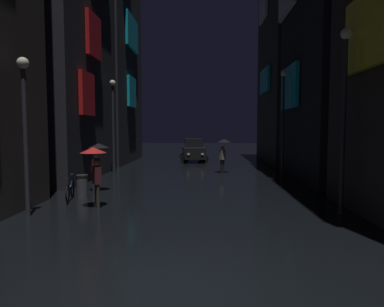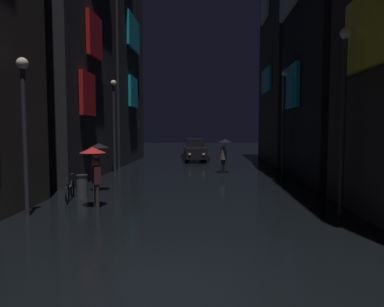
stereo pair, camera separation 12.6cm
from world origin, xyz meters
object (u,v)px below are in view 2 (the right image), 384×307
Objects in this scene: streetlamp_right_far at (284,111)px; pedestrian_midstreet_centre_red at (94,160)px; pedestrian_foreground_left_black at (224,146)px; bicycle_parked_at_storefront at (70,190)px; streetlamp_left_far at (114,116)px; streetlamp_left_near at (24,117)px; trash_bin at (82,186)px; pedestrian_near_crossing_black at (98,153)px; car_distant at (195,150)px; streetlamp_right_near at (344,100)px.

pedestrian_midstreet_centre_red is at bearing -136.04° from streetlamp_right_far.
pedestrian_foreground_left_black reaches higher than bicycle_parked_at_storefront.
streetlamp_left_near is at bearing -90.00° from streetlamp_left_far.
trash_bin is at bearing -127.19° from pedestrian_foreground_left_black.
pedestrian_near_crossing_black is 1.19× the size of bicycle_parked_at_storefront.
pedestrian_midstreet_centre_red is (0.88, -3.14, 0.00)m from pedestrian_near_crossing_black.
pedestrian_near_crossing_black is 2.42m from bicycle_parked_at_storefront.
bicycle_parked_at_storefront is at bearing -103.02° from pedestrian_near_crossing_black.
car_distant is 9.71m from streetlamp_left_far.
bicycle_parked_at_storefront is 0.56m from trash_bin.
car_distant is 19.04m from streetlamp_left_near.
pedestrian_foreground_left_black is 2.28× the size of trash_bin.
bicycle_parked_at_storefront is at bearing 80.61° from streetlamp_left_near.
bicycle_parked_at_storefront is at bearing -104.75° from car_distant.
streetlamp_left_far is at bearing 136.47° from streetlamp_right_near.
car_distant is at bearing 120.63° from streetlamp_right_far.
streetlamp_right_near is at bearing -43.53° from streetlamp_left_far.
pedestrian_foreground_left_black is 0.35× the size of streetlamp_right_far.
pedestrian_near_crossing_black reaches higher than trash_bin.
pedestrian_midstreet_centre_red is at bearing 176.19° from streetlamp_right_near.
streetlamp_left_near is at bearing -103.77° from trash_bin.
trash_bin is (-3.90, -15.49, -0.46)m from car_distant.
streetlamp_right_near is 1.20× the size of streetlamp_left_near.
car_distant is (2.86, 17.09, -0.74)m from pedestrian_midstreet_centre_red.
bicycle_parked_at_storefront is 0.42× the size of car_distant.
pedestrian_foreground_left_black is 7.01m from streetlamp_left_far.
streetlamp_right_near is 10.07m from trash_bin.
pedestrian_midstreet_centre_red is 2.18m from bicycle_parked_at_storefront.
streetlamp_left_near reaches higher than pedestrian_near_crossing_black.
pedestrian_foreground_left_black is 1.00× the size of pedestrian_midstreet_centre_red.
bicycle_parked_at_storefront is (-0.46, -1.99, -1.28)m from pedestrian_near_crossing_black.
streetlamp_right_near is (3.27, -10.10, 1.99)m from pedestrian_foreground_left_black.
pedestrian_near_crossing_black is at bearing -132.48° from pedestrian_foreground_left_black.
trash_bin is at bearing -95.86° from pedestrian_near_crossing_black.
trash_bin is (-6.03, -7.95, -1.20)m from pedestrian_foreground_left_black.
car_distant is 0.75× the size of streetlamp_left_far.
streetlamp_left_far reaches higher than streetlamp_left_near.
trash_bin is at bearing -84.56° from streetlamp_left_far.
pedestrian_foreground_left_black is 10.80m from streetlamp_right_near.
bicycle_parked_at_storefront is at bearing -144.61° from streetlamp_right_far.
trash_bin is (0.70, -7.35, -3.07)m from streetlamp_left_far.
car_distant is 4.62× the size of trash_bin.
pedestrian_near_crossing_black is 0.37× the size of streetlamp_left_far.
pedestrian_near_crossing_black is at bearing 158.03° from streetlamp_right_near.
streetlamp_left_far is at bearing -174.88° from pedestrian_foreground_left_black.
streetlamp_right_far is at bearing 43.96° from pedestrian_midstreet_centre_red.
pedestrian_midstreet_centre_red reaches higher than trash_bin.
pedestrian_midstreet_centre_red is 2.60m from streetlamp_left_near.
streetlamp_right_near is at bearing -21.97° from pedestrian_near_crossing_black.
car_distant is at bearing 75.25° from bicycle_parked_at_storefront.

